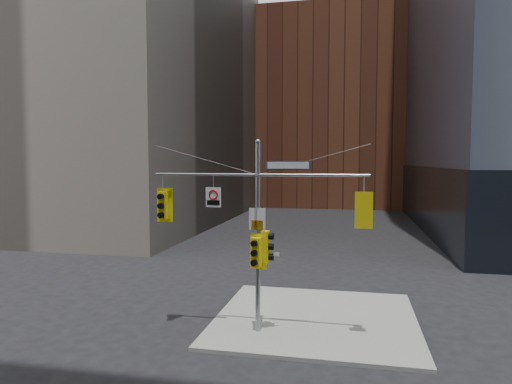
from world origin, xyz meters
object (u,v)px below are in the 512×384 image
at_px(traffic_light_east_arm, 364,210).
at_px(street_sign_blade, 288,165).
at_px(regulatory_sign_arm, 213,197).
at_px(signal_assembly, 258,218).
at_px(traffic_light_west_arm, 163,205).
at_px(traffic_light_pole_front, 256,252).
at_px(traffic_light_pole_side, 267,247).

height_order(traffic_light_east_arm, street_sign_blade, street_sign_blade).
bearing_deg(regulatory_sign_arm, signal_assembly, 4.31).
xyz_separation_m(traffic_light_east_arm, regulatory_sign_arm, (-5.49, -0.02, 0.37)).
xyz_separation_m(traffic_light_west_arm, traffic_light_pole_front, (3.74, -0.28, -1.61)).
distance_m(traffic_light_pole_front, regulatory_sign_arm, 2.63).
bearing_deg(regulatory_sign_arm, traffic_light_pole_front, -4.61).
relative_size(signal_assembly, traffic_light_pole_side, 6.92).
xyz_separation_m(traffic_light_pole_side, street_sign_blade, (0.79, -0.00, 3.00)).
height_order(traffic_light_west_arm, traffic_light_pole_front, traffic_light_west_arm).
relative_size(traffic_light_west_arm, street_sign_blade, 0.83).
xyz_separation_m(signal_assembly, traffic_light_pole_front, (0.00, -0.27, -1.23)).
bearing_deg(signal_assembly, traffic_light_east_arm, 0.01).
bearing_deg(traffic_light_pole_side, street_sign_blade, -86.99).
bearing_deg(traffic_light_west_arm, traffic_light_pole_front, -3.99).
bearing_deg(traffic_light_pole_side, signal_assembly, 93.89).
height_order(traffic_light_west_arm, traffic_light_pole_side, traffic_light_west_arm).
bearing_deg(signal_assembly, traffic_light_pole_side, 0.77).
height_order(signal_assembly, traffic_light_east_arm, signal_assembly).
relative_size(traffic_light_east_arm, street_sign_blade, 0.80).
relative_size(traffic_light_west_arm, regulatory_sign_arm, 1.76).
bearing_deg(street_sign_blade, traffic_light_west_arm, 178.56).
distance_m(traffic_light_west_arm, traffic_light_east_arm, 7.53).
bearing_deg(traffic_light_pole_front, regulatory_sign_arm, -176.53).
height_order(traffic_light_west_arm, traffic_light_east_arm, traffic_light_west_arm).
relative_size(signal_assembly, traffic_light_pole_front, 6.10).
relative_size(traffic_light_pole_side, traffic_light_pole_front, 0.88).
distance_m(traffic_light_west_arm, street_sign_blade, 5.10).
relative_size(signal_assembly, traffic_light_east_arm, 6.25).
distance_m(traffic_light_east_arm, regulatory_sign_arm, 5.51).
bearing_deg(traffic_light_west_arm, street_sign_blade, 0.17).
distance_m(traffic_light_pole_side, regulatory_sign_arm, 2.73).
bearing_deg(traffic_light_west_arm, regulatory_sign_arm, -0.65).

